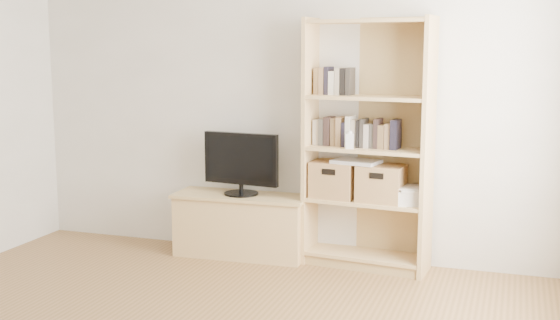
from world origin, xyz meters
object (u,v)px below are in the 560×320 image
at_px(tv_stand, 242,226).
at_px(baby_monitor, 350,141).
at_px(laptop, 356,162).
at_px(basket_left, 335,179).
at_px(basket_right, 381,183).
at_px(bookshelf, 367,145).
at_px(television, 241,164).

xyz_separation_m(tv_stand, baby_monitor, (0.92, -0.07, 0.76)).
bearing_deg(laptop, basket_left, -178.46).
distance_m(tv_stand, baby_monitor, 1.19).
distance_m(basket_left, basket_right, 0.38).
height_order(basket_left, basket_right, basket_left).
xyz_separation_m(baby_monitor, laptop, (0.04, 0.09, -0.17)).
xyz_separation_m(bookshelf, laptop, (-0.08, -0.01, -0.13)).
height_order(baby_monitor, basket_right, baby_monitor).
bearing_deg(baby_monitor, tv_stand, 168.92).
height_order(television, baby_monitor, baby_monitor).
bearing_deg(basket_left, baby_monitor, -33.11).
relative_size(television, laptop, 1.89).
bearing_deg(television, laptop, 7.39).
xyz_separation_m(baby_monitor, basket_left, (-0.14, 0.12, -0.32)).
relative_size(tv_stand, baby_monitor, 9.33).
xyz_separation_m(television, basket_left, (0.78, 0.05, -0.09)).
relative_size(basket_left, laptop, 1.00).
bearing_deg(baby_monitor, bookshelf, 32.42).
xyz_separation_m(basket_left, basket_right, (0.37, -0.04, -0.00)).
height_order(basket_left, laptop, laptop).
height_order(baby_monitor, laptop, baby_monitor).
height_order(television, laptop, television).
distance_m(bookshelf, basket_left, 0.39).
xyz_separation_m(tv_stand, laptop, (0.95, 0.02, 0.59)).
relative_size(baby_monitor, basket_left, 0.33).
bearing_deg(bookshelf, baby_monitor, -135.00).
bearing_deg(basket_left, basket_right, 1.05).
bearing_deg(basket_right, baby_monitor, -156.01).
relative_size(basket_left, basket_right, 1.01).
xyz_separation_m(tv_stand, bookshelf, (1.03, 0.03, 0.72)).
height_order(tv_stand, basket_left, basket_left).
bearing_deg(laptop, tv_stand, -167.34).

